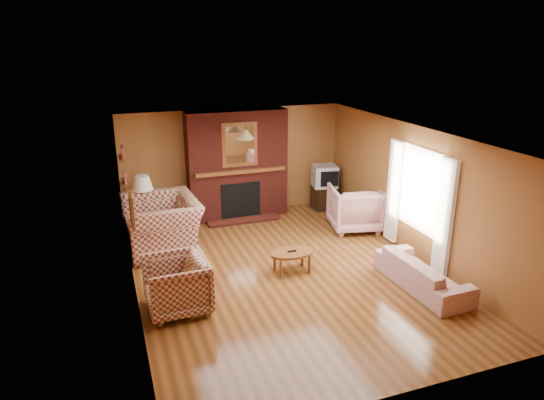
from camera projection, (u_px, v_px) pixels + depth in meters
name	position (u px, v px, depth m)	size (l,w,h in m)	color
floor	(286.00, 272.00, 8.40)	(6.50, 6.50, 0.00)	#4C2A10
ceiling	(287.00, 136.00, 7.63)	(6.50, 6.50, 0.00)	white
wall_back	(234.00, 162.00, 10.91)	(6.50, 6.50, 0.00)	brown
wall_front	(398.00, 304.00, 5.11)	(6.50, 6.50, 0.00)	brown
wall_left	(130.00, 226.00, 7.22)	(6.50, 6.50, 0.00)	brown
wall_right	(414.00, 192.00, 8.81)	(6.50, 6.50, 0.00)	brown
fireplace	(237.00, 166.00, 10.68)	(2.20, 0.82, 2.40)	#521812
window_right	(418.00, 199.00, 8.64)	(0.10, 1.85, 2.00)	beige
bookshelf	(123.00, 165.00, 8.78)	(0.09, 0.55, 0.71)	brown
botanical_print	(132.00, 210.00, 6.85)	(0.05, 0.40, 0.50)	brown
pendant_light	(246.00, 135.00, 9.81)	(0.36, 0.36, 0.48)	black
plaid_loveseat	(162.00, 224.00, 9.22)	(1.53, 1.33, 0.99)	maroon
plaid_armchair	(177.00, 285.00, 7.12)	(0.89, 0.91, 0.83)	maroon
floral_sofa	(423.00, 273.00, 7.82)	(1.77, 0.69, 0.52)	beige
floral_armchair	(355.00, 208.00, 10.17)	(1.00, 1.03, 0.94)	beige
coffee_table	(292.00, 254.00, 8.32)	(0.78, 0.49, 0.40)	brown
side_table	(146.00, 223.00, 9.82)	(0.46, 0.46, 0.61)	brown
table_lamp	(143.00, 190.00, 9.60)	(0.41, 0.41, 0.68)	silver
tv_stand	(324.00, 197.00, 11.46)	(0.50, 0.46, 0.55)	black
crt_tv	(325.00, 176.00, 11.29)	(0.63, 0.63, 0.50)	#A3A5AA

